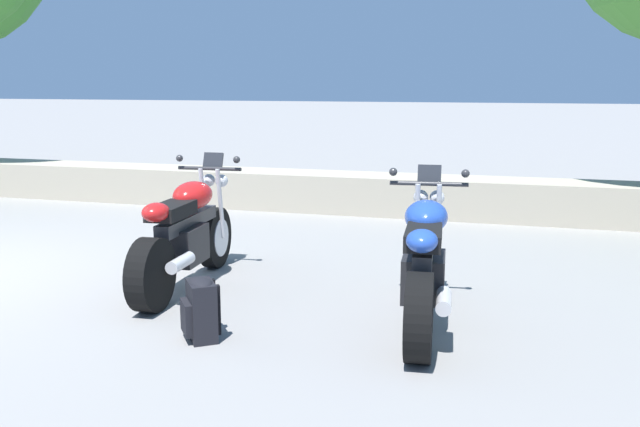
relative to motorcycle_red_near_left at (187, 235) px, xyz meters
name	(u,v)px	position (x,y,z in m)	size (l,w,h in m)	color
stone_wall	(145,183)	(-2.84, 4.14, -0.21)	(36.00, 0.80, 0.55)	#A89E89
motorcycle_red_near_left	(187,235)	(0.00, 0.00, 0.00)	(0.67, 2.07, 1.18)	black
motorcycle_blue_centre	(424,264)	(2.26, -0.44, 0.00)	(0.67, 2.07, 1.18)	black
rider_backpack	(201,308)	(0.72, -1.23, -0.24)	(0.35, 0.35, 0.47)	black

